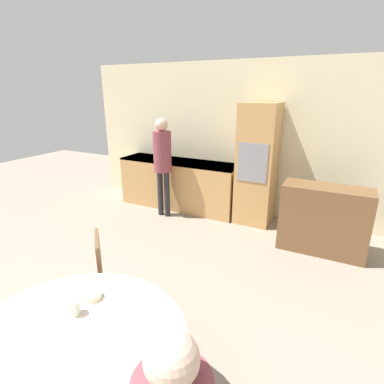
{
  "coord_description": "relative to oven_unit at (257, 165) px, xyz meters",
  "views": [
    {
      "loc": [
        1.38,
        0.25,
        2.11
      ],
      "look_at": [
        0.05,
        2.86,
        1.12
      ],
      "focal_mm": 28.0,
      "sensor_mm": 36.0,
      "label": 1
    }
  ],
  "objects": [
    {
      "name": "wall_back",
      "position": [
        -0.17,
        0.34,
        0.33
      ],
      "size": [
        6.51,
        0.05,
        2.6
      ],
      "color": "beige",
      "rests_on": "ground_plane"
    },
    {
      "name": "kitchen_counter",
      "position": [
        -1.45,
        -0.01,
        -0.51
      ],
      "size": [
        2.25,
        0.6,
        0.9
      ],
      "color": "tan",
      "rests_on": "ground_plane"
    },
    {
      "name": "oven_unit",
      "position": [
        0.0,
        0.0,
        0.0
      ],
      "size": [
        0.58,
        0.59,
        1.95
      ],
      "color": "tan",
      "rests_on": "ground_plane"
    },
    {
      "name": "sideboard",
      "position": [
        1.1,
        -0.58,
        -0.51
      ],
      "size": [
        1.11,
        0.45,
        0.93
      ],
      "color": "brown",
      "rests_on": "ground_plane"
    },
    {
      "name": "dining_table",
      "position": [
        -0.02,
        -3.82,
        -0.42
      ],
      "size": [
        1.35,
        1.35,
        0.77
      ],
      "color": "brown",
      "rests_on": "ground_plane"
    },
    {
      "name": "chair_far_left",
      "position": [
        -0.61,
        -3.1,
        -0.45
      ],
      "size": [
        0.57,
        0.57,
        0.93
      ],
      "rotation": [
        0.0,
        0.0,
        5.49
      ],
      "color": "brown",
      "rests_on": "ground_plane"
    },
    {
      "name": "person_standing",
      "position": [
        -1.49,
        -0.5,
        0.09
      ],
      "size": [
        0.3,
        0.3,
        1.7
      ],
      "color": "#262628",
      "rests_on": "ground_plane"
    },
    {
      "name": "cup",
      "position": [
        -0.16,
        -3.64,
        -0.16
      ],
      "size": [
        0.08,
        0.08,
        0.09
      ],
      "color": "silver",
      "rests_on": "dining_table"
    },
    {
      "name": "bowl_centre",
      "position": [
        -0.18,
        -3.48,
        -0.19
      ],
      "size": [
        0.12,
        0.12,
        0.04
      ],
      "color": "beige",
      "rests_on": "dining_table"
    }
  ]
}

